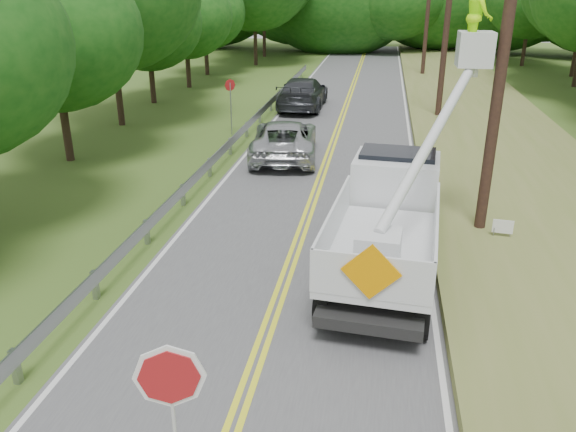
# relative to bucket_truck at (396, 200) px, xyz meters

# --- Properties ---
(road) EXTENTS (7.20, 96.00, 0.03)m
(road) POSITION_rel_bucket_truck_xyz_m (-2.58, 6.60, -1.54)
(road) COLOR #4E4F51
(road) RESTS_ON ground
(guardrail) EXTENTS (0.18, 48.00, 0.77)m
(guardrail) POSITION_rel_bucket_truck_xyz_m (-6.60, 7.51, -0.99)
(guardrail) COLOR gray
(guardrail) RESTS_ON ground
(utility_poles) EXTENTS (1.60, 43.30, 10.00)m
(utility_poles) POSITION_rel_bucket_truck_xyz_m (2.42, 9.62, 3.72)
(utility_poles) COLOR black
(utility_poles) RESTS_ON ground
(tall_grass_verge) EXTENTS (7.00, 96.00, 0.30)m
(tall_grass_verge) POSITION_rel_bucket_truck_xyz_m (4.52, 6.60, -1.40)
(tall_grass_verge) COLOR olive
(tall_grass_verge) RESTS_ON ground
(bucket_truck) EXTENTS (3.84, 7.06, 6.74)m
(bucket_truck) POSITION_rel_bucket_truck_xyz_m (0.00, 0.00, 0.00)
(bucket_truck) COLOR black
(bucket_truck) RESTS_ON road
(suv_silver) EXTENTS (3.16, 5.78, 1.53)m
(suv_silver) POSITION_rel_bucket_truck_xyz_m (-4.36, 8.50, -0.76)
(suv_silver) COLOR #B0B3B7
(suv_silver) RESTS_ON road
(suv_darkgrey) EXTENTS (2.45, 5.97, 1.73)m
(suv_darkgrey) POSITION_rel_bucket_truck_xyz_m (-5.00, 18.57, -0.66)
(suv_darkgrey) COLOR #313439
(suv_darkgrey) RESTS_ON road
(stop_sign_permanent) EXTENTS (0.39, 0.43, 2.61)m
(stop_sign_permanent) POSITION_rel_bucket_truck_xyz_m (-7.48, 11.90, 0.20)
(stop_sign_permanent) COLOR gray
(stop_sign_permanent) RESTS_ON ground
(yard_sign) EXTENTS (0.54, 0.09, 0.78)m
(yard_sign) POSITION_rel_bucket_truck_xyz_m (2.91, 0.99, -0.98)
(yard_sign) COLOR white
(yard_sign) RESTS_ON ground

